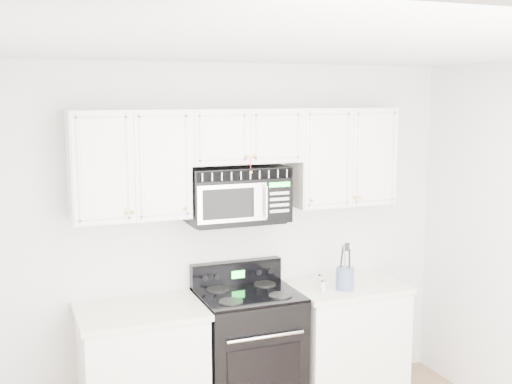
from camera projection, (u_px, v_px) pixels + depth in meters
name	position (u px, v px, depth m)	size (l,w,h in m)	color
room	(348.00, 305.00, 3.30)	(3.51, 3.51, 2.61)	olive
base_cabinet_left	(142.00, 376.00, 4.47)	(0.86, 0.65, 0.92)	silver
base_cabinet_right	(344.00, 344.00, 5.04)	(0.86, 0.65, 0.92)	silver
range	(248.00, 351.00, 4.75)	(0.72, 0.65, 1.11)	black
upper_cabinets	(242.00, 155.00, 4.66)	(2.44, 0.37, 0.75)	silver
microwave	(237.00, 194.00, 4.67)	(0.73, 0.42, 0.40)	black
utensil_crock	(345.00, 278.00, 4.80)	(0.13, 0.13, 0.36)	#515E90
shaker_salt	(321.00, 280.00, 4.89)	(0.04, 0.04, 0.10)	silver
shaker_pepper	(323.00, 285.00, 4.76)	(0.04, 0.04, 0.09)	silver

